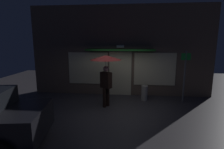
{
  "coord_description": "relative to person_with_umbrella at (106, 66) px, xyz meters",
  "views": [
    {
      "loc": [
        0.44,
        -6.53,
        2.71
      ],
      "look_at": [
        -0.25,
        0.48,
        1.37
      ],
      "focal_mm": 28.39,
      "sensor_mm": 36.0,
      "label": 1
    }
  ],
  "objects": [
    {
      "name": "street_sign_post",
      "position": [
        3.37,
        0.9,
        -0.43
      ],
      "size": [
        0.4,
        0.07,
        2.29
      ],
      "color": "#595B60",
      "rests_on": "ground"
    },
    {
      "name": "ground_plane",
      "position": [
        0.5,
        -0.48,
        -1.73
      ],
      "size": [
        18.0,
        18.0,
        0.0
      ],
      "primitive_type": "plane",
      "color": "#38353A"
    },
    {
      "name": "sidewalk_bollard",
      "position": [
        1.66,
        0.96,
        -1.39
      ],
      "size": [
        0.29,
        0.29,
        0.69
      ],
      "primitive_type": "cylinder",
      "color": "#9E998E",
      "rests_on": "ground"
    },
    {
      "name": "person_with_umbrella",
      "position": [
        0.0,
        0.0,
        0.0
      ],
      "size": [
        1.26,
        1.26,
        2.15
      ],
      "rotation": [
        0.0,
        0.0,
        2.53
      ],
      "color": "black",
      "rests_on": "ground"
    },
    {
      "name": "building_facade",
      "position": [
        0.5,
        1.85,
        0.45
      ],
      "size": [
        8.93,
        1.0,
        4.41
      ],
      "color": "brown",
      "rests_on": "ground"
    }
  ]
}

